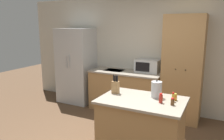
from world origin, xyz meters
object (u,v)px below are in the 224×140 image
at_px(pantry_cabinet, 183,69).
at_px(spice_bottle_tall_dark, 173,97).
at_px(microwave, 148,66).
at_px(refrigerator, 76,66).
at_px(knife_block, 115,87).
at_px(spice_bottle_amber_oil, 173,102).
at_px(spice_bottle_green_herb, 161,98).
at_px(kettle, 156,89).
at_px(spice_bottle_short_red, 175,97).

xyz_separation_m(pantry_cabinet, spice_bottle_tall_dark, (0.11, -1.52, -0.12)).
bearing_deg(microwave, pantry_cabinet, -7.85).
height_order(refrigerator, pantry_cabinet, pantry_cabinet).
distance_m(knife_block, spice_bottle_amber_oil, 0.92).
xyz_separation_m(refrigerator, spice_bottle_tall_dark, (2.73, -1.49, 0.02)).
bearing_deg(spice_bottle_green_herb, refrigerator, 147.96).
bearing_deg(microwave, spice_bottle_green_herb, -66.94).
distance_m(spice_bottle_amber_oil, kettle, 0.37).
relative_size(pantry_cabinet, spice_bottle_tall_dark, 15.89).
height_order(pantry_cabinet, spice_bottle_amber_oil, pantry_cabinet).
xyz_separation_m(spice_bottle_amber_oil, spice_bottle_green_herb, (-0.16, 0.02, 0.02)).
height_order(pantry_cabinet, spice_bottle_green_herb, pantry_cabinet).
bearing_deg(pantry_cabinet, knife_block, -116.69).
bearing_deg(spice_bottle_green_herb, kettle, 120.13).
height_order(refrigerator, spice_bottle_tall_dark, refrigerator).
bearing_deg(refrigerator, spice_bottle_amber_oil, -30.80).
bearing_deg(refrigerator, spice_bottle_tall_dark, -28.62).
bearing_deg(microwave, spice_bottle_amber_oil, -62.83).
distance_m(refrigerator, spice_bottle_amber_oil, 3.20).
relative_size(spice_bottle_amber_oil, spice_bottle_green_herb, 0.75).
height_order(refrigerator, spice_bottle_green_herb, refrigerator).
bearing_deg(knife_block, refrigerator, 140.55).
bearing_deg(spice_bottle_tall_dark, kettle, 163.50).
xyz_separation_m(spice_bottle_tall_dark, spice_bottle_amber_oil, (0.02, -0.15, -0.02)).
bearing_deg(spice_bottle_amber_oil, pantry_cabinet, 94.66).
height_order(pantry_cabinet, spice_bottle_tall_dark, pantry_cabinet).
xyz_separation_m(microwave, spice_bottle_amber_oil, (0.91, -1.78, -0.12)).
relative_size(pantry_cabinet, spice_bottle_amber_oil, 20.93).
bearing_deg(kettle, pantry_cabinet, 84.07).
bearing_deg(spice_bottle_amber_oil, spice_bottle_tall_dark, 99.20).
distance_m(knife_block, spice_bottle_tall_dark, 0.89).
xyz_separation_m(refrigerator, spice_bottle_short_red, (2.75, -1.42, 0.01)).
height_order(pantry_cabinet, kettle, pantry_cabinet).
xyz_separation_m(microwave, spice_bottle_tall_dark, (0.89, -1.62, -0.10)).
bearing_deg(spice_bottle_tall_dark, spice_bottle_amber_oil, -80.80).
distance_m(refrigerator, spice_bottle_green_herb, 3.05).
distance_m(spice_bottle_tall_dark, spice_bottle_amber_oil, 0.15).
xyz_separation_m(pantry_cabinet, spice_bottle_amber_oil, (0.14, -1.67, -0.13)).
distance_m(refrigerator, knife_block, 2.38).
relative_size(knife_block, spice_bottle_short_red, 3.01).
bearing_deg(spice_bottle_short_red, kettle, 177.30).
distance_m(pantry_cabinet, spice_bottle_amber_oil, 1.68).
bearing_deg(spice_bottle_green_herb, spice_bottle_tall_dark, 42.91).
bearing_deg(microwave, knife_block, -89.99).
height_order(knife_block, kettle, knife_block).
bearing_deg(refrigerator, knife_block, -39.45).
xyz_separation_m(knife_block, kettle, (0.63, 0.10, 0.01)).
relative_size(refrigerator, spice_bottle_tall_dark, 13.78).
bearing_deg(pantry_cabinet, spice_bottle_short_red, -84.80).
bearing_deg(kettle, microwave, 112.05).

